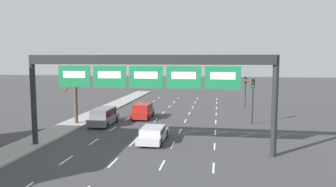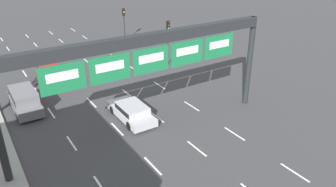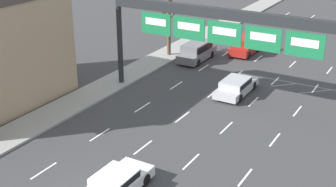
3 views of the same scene
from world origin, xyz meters
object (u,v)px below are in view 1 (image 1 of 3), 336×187
traffic_light_near_gantry (245,86)px  tree_bare_second (75,94)px  car_silver (153,133)px  sign_gantry (147,72)px  traffic_light_mid_block (253,92)px  suv_red (143,110)px  suv_grey (104,116)px

traffic_light_near_gantry → tree_bare_second: size_ratio=0.72×
tree_bare_second → traffic_light_near_gantry: bearing=36.6°
car_silver → traffic_light_near_gantry: size_ratio=1.11×
car_silver → tree_bare_second: bearing=148.5°
sign_gantry → tree_bare_second: 12.92m
traffic_light_near_gantry → traffic_light_mid_block: size_ratio=0.92×
suv_red → tree_bare_second: bearing=-145.1°
suv_red → car_silver: bearing=-72.2°
suv_grey → traffic_light_near_gantry: size_ratio=1.10×
suv_red → traffic_light_near_gantry: 15.40m
sign_gantry → suv_red: (-3.31, 12.67, -4.96)m
car_silver → traffic_light_near_gantry: (8.89, 19.28, 2.42)m
suv_grey → suv_red: bearing=53.0°
car_silver → traffic_light_near_gantry: 21.37m
suv_grey → tree_bare_second: size_ratio=0.79×
car_silver → suv_grey: (-6.37, 5.82, 0.28)m
car_silver → traffic_light_mid_block: size_ratio=1.02×
suv_red → suv_grey: 5.24m
suv_red → traffic_light_near_gantry: size_ratio=0.97×
suv_red → traffic_light_mid_block: size_ratio=0.89×
sign_gantry → traffic_light_mid_block: sign_gantry is taller
car_silver → traffic_light_mid_block: (8.80, 8.59, 2.69)m
suv_grey → tree_bare_second: bearing=-178.4°
car_silver → suv_red: 10.51m
car_silver → suv_red: bearing=107.8°
suv_grey → traffic_light_near_gantry: 20.46m
suv_red → sign_gantry: bearing=-75.3°
sign_gantry → car_silver: bearing=92.1°
sign_gantry → suv_red: sign_gantry is taller
traffic_light_near_gantry → tree_bare_second: 22.71m
sign_gantry → car_silver: 5.86m
traffic_light_mid_block → tree_bare_second: size_ratio=0.78×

